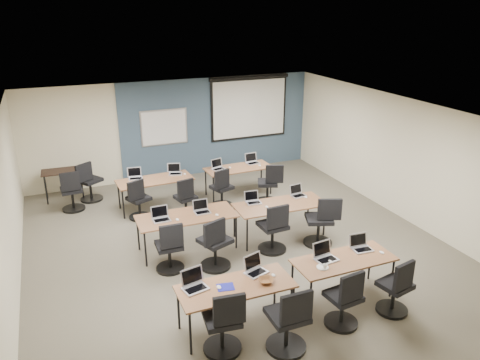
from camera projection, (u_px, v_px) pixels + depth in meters
name	position (u px, v px, depth m)	size (l,w,h in m)	color
floor	(237.00, 246.00, 9.42)	(8.00, 9.00, 0.02)	#6B6354
ceiling	(237.00, 115.00, 8.46)	(8.00, 9.00, 0.02)	white
wall_back	(174.00, 129.00, 12.82)	(8.00, 0.04, 2.70)	beige
wall_front	(395.00, 323.00, 5.06)	(8.00, 0.04, 2.70)	beige
wall_left	(6.00, 219.00, 7.49)	(0.04, 9.00, 2.70)	beige
wall_right	(403.00, 159.00, 10.38)	(0.04, 9.00, 2.70)	beige
blue_accent_panel	(218.00, 125.00, 13.25)	(5.50, 0.04, 2.70)	#3D5977
whiteboard	(164.00, 127.00, 12.61)	(1.28, 0.03, 0.98)	silver
projector_screen	(249.00, 104.00, 13.34)	(2.40, 0.10, 1.82)	black
training_table_front_left	(236.00, 288.00, 6.84)	(1.72, 0.72, 0.73)	#A65D2B
training_table_front_right	(344.00, 262.00, 7.55)	(1.67, 0.70, 0.73)	olive
training_table_mid_left	(187.00, 218.00, 9.08)	(1.92, 0.80, 0.73)	#A06131
training_table_mid_right	(280.00, 206.00, 9.61)	(1.88, 0.78, 0.73)	olive
training_table_back_left	(155.00, 181.00, 10.95)	(1.75, 0.73, 0.73)	brown
training_table_back_right	(238.00, 169.00, 11.74)	(1.67, 0.70, 0.73)	olive
laptop_0	(194.00, 284.00, 6.75)	(0.35, 0.30, 0.27)	#B1B0B7
mouse_0	(219.00, 287.00, 6.76)	(0.07, 0.10, 0.04)	white
task_chair_0	(224.00, 327.00, 6.43)	(0.55, 0.55, 1.02)	black
laptop_1	(255.00, 268.00, 7.15)	(0.33, 0.28, 0.25)	#ABABAB
mouse_1	(273.00, 275.00, 7.06)	(0.05, 0.09, 0.03)	white
task_chair_1	(289.00, 324.00, 6.45)	(0.58, 0.58, 1.05)	black
laptop_2	(325.00, 255.00, 7.52)	(0.35, 0.30, 0.27)	silver
mouse_2	(330.00, 262.00, 7.43)	(0.07, 0.10, 0.04)	white
task_chair_2	(344.00, 303.00, 6.95)	(0.52, 0.52, 1.00)	black
laptop_3	(361.00, 246.00, 7.82)	(0.32, 0.27, 0.25)	silver
mouse_3	(382.00, 253.00, 7.70)	(0.06, 0.10, 0.04)	white
task_chair_3	(396.00, 291.00, 7.26)	(0.50, 0.50, 0.98)	black
laptop_4	(161.00, 217.00, 8.88)	(0.33, 0.28, 0.25)	silver
mouse_4	(177.00, 220.00, 8.88)	(0.06, 0.10, 0.03)	white
task_chair_4	(170.00, 251.00, 8.42)	(0.52, 0.52, 1.00)	black
laptop_5	(202.00, 209.00, 9.21)	(0.31, 0.26, 0.24)	#AFAEB2
mouse_5	(217.00, 215.00, 9.07)	(0.06, 0.10, 0.03)	white
task_chair_5	(215.00, 247.00, 8.49)	(0.60, 0.57, 1.05)	black
laptop_6	(253.00, 200.00, 9.64)	(0.30, 0.26, 0.23)	silver
mouse_6	(267.00, 207.00, 9.43)	(0.06, 0.10, 0.03)	white
task_chair_6	(274.00, 232.00, 9.09)	(0.56, 0.56, 1.04)	black
laptop_7	(298.00, 193.00, 9.99)	(0.30, 0.26, 0.23)	silver
mouse_7	(306.00, 197.00, 9.90)	(0.06, 0.09, 0.03)	white
task_chair_7	(321.00, 225.00, 9.34)	(0.61, 0.58, 1.05)	black
laptop_8	(135.00, 176.00, 10.98)	(0.32, 0.27, 0.25)	#B0B0BF
mouse_8	(143.00, 180.00, 10.84)	(0.06, 0.09, 0.03)	white
task_chair_8	(139.00, 202.00, 10.49)	(0.52, 0.49, 0.98)	black
laptop_9	(175.00, 171.00, 11.28)	(0.31, 0.27, 0.24)	#A7A7AB
mouse_9	(185.00, 174.00, 11.25)	(0.06, 0.09, 0.03)	white
task_chair_9	(186.00, 201.00, 10.57)	(0.48, 0.48, 0.97)	black
laptop_10	(218.00, 167.00, 11.61)	(0.31, 0.27, 0.24)	#B1B1BB
mouse_10	(230.00, 167.00, 11.69)	(0.06, 0.09, 0.03)	white
task_chair_10	(222.00, 191.00, 11.12)	(0.52, 0.50, 0.98)	black
laptop_11	(252.00, 161.00, 12.03)	(0.33, 0.28, 0.25)	#B3B2B7
mouse_11	(260.00, 165.00, 11.84)	(0.06, 0.09, 0.03)	white
task_chair_11	(269.00, 187.00, 11.35)	(0.56, 0.53, 1.01)	black
blue_mousepad	(226.00, 287.00, 6.78)	(0.25, 0.21, 0.01)	#1A1C99
snack_bowl	(266.00, 281.00, 6.89)	(0.23, 0.23, 0.06)	brown
snack_plate	(323.00, 267.00, 7.29)	(0.19, 0.19, 0.01)	white
coffee_cup	(325.00, 267.00, 7.24)	(0.05, 0.05, 0.05)	white
utility_table	(62.00, 174.00, 11.49)	(0.95, 0.53, 0.75)	black
spare_chair_a	(89.00, 185.00, 11.46)	(0.61, 0.55, 1.02)	black
spare_chair_b	(72.00, 194.00, 10.91)	(0.53, 0.53, 1.01)	black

